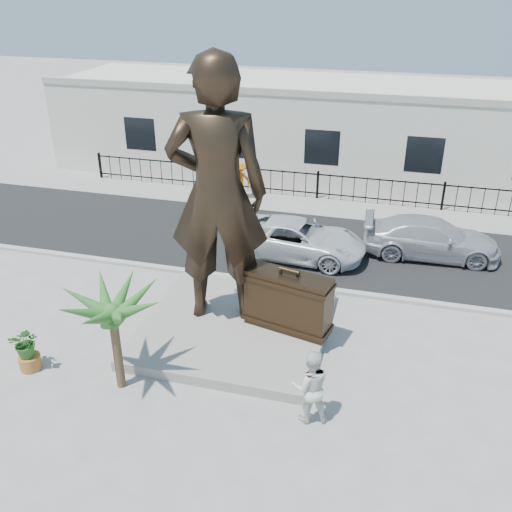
{
  "coord_description": "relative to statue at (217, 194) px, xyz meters",
  "views": [
    {
      "loc": [
        3.69,
        -11.7,
        9.49
      ],
      "look_at": [
        0.0,
        2.0,
        2.3
      ],
      "focal_mm": 40.0,
      "sensor_mm": 36.0,
      "label": 1
    }
  ],
  "objects": [
    {
      "name": "suitcase",
      "position": [
        2.09,
        -0.26,
        -2.9
      ],
      "size": [
        2.53,
        1.31,
        1.71
      ],
      "primitive_type": "cube",
      "rotation": [
        0.0,
        0.0,
        -0.23
      ],
      "color": "black",
      "rests_on": "plinth"
    },
    {
      "name": "palm_tree",
      "position": [
        -1.52,
        -3.51,
        -4.05
      ],
      "size": [
        1.8,
        1.8,
        3.2
      ],
      "primitive_type": null,
      "color": "#2B5E22",
      "rests_on": "ground"
    },
    {
      "name": "shrub",
      "position": [
        -4.15,
        -3.5,
        -3.23
      ],
      "size": [
        0.92,
        0.85,
        0.85
      ],
      "primitive_type": "imported",
      "rotation": [
        0.0,
        0.0,
        0.28
      ],
      "color": "#285A1D",
      "rests_on": "planter"
    },
    {
      "name": "worker",
      "position": [
        -2.35,
        9.83,
        -3.17
      ],
      "size": [
        1.21,
        0.81,
        1.73
      ],
      "primitive_type": "imported",
      "rotation": [
        0.0,
        0.0,
        0.16
      ],
      "color": "orange",
      "rests_on": "far_sidewalk"
    },
    {
      "name": "curb",
      "position": [
        1.07,
        2.54,
        -3.99
      ],
      "size": [
        40.0,
        0.25,
        0.12
      ],
      "primitive_type": "cube",
      "color": "#A5A399",
      "rests_on": "ground"
    },
    {
      "name": "ground",
      "position": [
        1.07,
        -1.96,
        -4.05
      ],
      "size": [
        100.0,
        100.0,
        0.0
      ],
      "primitive_type": "plane",
      "color": "#9E9991",
      "rests_on": "ground"
    },
    {
      "name": "statue",
      "position": [
        0.0,
        0.0,
        0.0
      ],
      "size": [
        3.05,
        2.33,
        7.5
      ],
      "primitive_type": "imported",
      "rotation": [
        0.0,
        0.0,
        3.35
      ],
      "color": "black",
      "rests_on": "plinth"
    },
    {
      "name": "far_sidewalk",
      "position": [
        1.07,
        10.04,
        -4.04
      ],
      "size": [
        40.0,
        2.5,
        0.02
      ],
      "primitive_type": "cube",
      "color": "#9E9991",
      "rests_on": "ground"
    },
    {
      "name": "building",
      "position": [
        1.07,
        15.04,
        -1.85
      ],
      "size": [
        28.0,
        7.0,
        4.4
      ],
      "primitive_type": "cube",
      "color": "silver",
      "rests_on": "ground"
    },
    {
      "name": "tourist",
      "position": [
        3.29,
        -3.43,
        -3.11
      ],
      "size": [
        1.09,
        0.95,
        1.89
      ],
      "primitive_type": "imported",
      "rotation": [
        0.0,
        0.0,
        3.44
      ],
      "color": "silver",
      "rests_on": "ground"
    },
    {
      "name": "fence",
      "position": [
        1.07,
        10.84,
        -3.45
      ],
      "size": [
        22.0,
        0.1,
        1.2
      ],
      "primitive_type": "cube",
      "color": "black",
      "rests_on": "ground"
    },
    {
      "name": "plinth",
      "position": [
        0.57,
        -0.46,
        -3.9
      ],
      "size": [
        5.2,
        5.2,
        0.3
      ],
      "primitive_type": "cube",
      "color": "gray",
      "rests_on": "ground"
    },
    {
      "name": "car_silver",
      "position": [
        6.04,
        6.11,
        -3.34
      ],
      "size": [
        4.96,
        2.24,
        1.41
      ],
      "primitive_type": "imported",
      "rotation": [
        0.0,
        0.0,
        1.62
      ],
      "color": "#A7A9AB",
      "rests_on": "street"
    },
    {
      "name": "car_white",
      "position": [
        1.35,
        4.82,
        -3.36
      ],
      "size": [
        5.08,
        2.59,
        1.37
      ],
      "primitive_type": "imported",
      "rotation": [
        0.0,
        0.0,
        1.51
      ],
      "color": "silver",
      "rests_on": "street"
    },
    {
      "name": "street",
      "position": [
        1.07,
        6.04,
        -4.05
      ],
      "size": [
        40.0,
        7.0,
        0.01
      ],
      "primitive_type": "cube",
      "color": "black",
      "rests_on": "ground"
    },
    {
      "name": "planter",
      "position": [
        -4.15,
        -3.5,
        -3.85
      ],
      "size": [
        0.56,
        0.56,
        0.4
      ],
      "primitive_type": "cylinder",
      "color": "#A1642A",
      "rests_on": "ground"
    }
  ]
}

